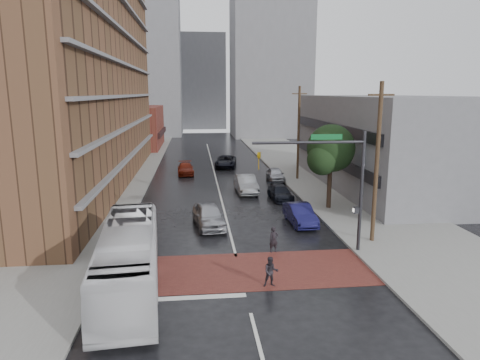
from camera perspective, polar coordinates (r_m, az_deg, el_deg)
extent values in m
plane|color=black|center=(22.85, 0.10, -12.53)|extent=(160.00, 160.00, 0.00)
cube|color=maroon|center=(23.30, -0.04, -12.01)|extent=(14.00, 5.00, 0.02)
cube|color=gray|center=(47.57, -17.17, -0.15)|extent=(9.00, 90.00, 0.15)
cube|color=gray|center=(48.64, 10.45, 0.43)|extent=(9.00, 90.00, 0.15)
cube|color=brown|center=(46.48, -21.63, 16.58)|extent=(10.00, 44.00, 28.00)
cube|color=maroon|center=(75.59, -13.57, 6.86)|extent=(8.00, 16.00, 7.00)
cube|color=slate|center=(45.10, 18.59, 4.84)|extent=(11.00, 26.00, 9.00)
cube|color=slate|center=(99.65, -13.31, 15.14)|extent=(18.00, 16.00, 32.00)
cube|color=slate|center=(94.54, 4.01, 16.84)|extent=(16.00, 14.00, 36.00)
cube|color=slate|center=(115.78, -5.10, 12.88)|extent=(12.00, 10.00, 24.00)
cylinder|color=#332319|center=(35.22, 11.83, -0.67)|extent=(0.36, 0.36, 4.00)
sphere|color=#1D3116|center=(34.72, 12.03, 4.17)|extent=(3.80, 3.80, 3.80)
sphere|color=#1D3116|center=(33.81, 10.94, 2.65)|extent=(2.40, 2.40, 2.40)
sphere|color=#1D3116|center=(35.80, 12.82, 3.39)|extent=(2.60, 2.60, 2.60)
cylinder|color=#2D2D33|center=(25.76, 15.85, -1.72)|extent=(0.20, 0.20, 7.20)
cylinder|color=#2D2D33|center=(24.24, 9.18, 4.96)|extent=(6.40, 0.16, 0.16)
imported|color=gold|center=(23.79, 2.57, 2.55)|extent=(0.20, 0.16, 1.00)
cube|color=#0C5926|center=(24.48, 11.47, 5.65)|extent=(1.80, 0.05, 0.30)
cube|color=#2D2D33|center=(25.91, 15.21, -3.89)|extent=(0.30, 0.30, 0.35)
cylinder|color=#473321|center=(27.43, 17.77, 1.94)|extent=(0.26, 0.26, 10.00)
cube|color=#473321|center=(27.08, 18.32, 10.73)|extent=(1.60, 0.12, 0.12)
cylinder|color=#473321|center=(46.28, 7.80, 6.12)|extent=(0.26, 0.26, 10.00)
cube|color=#473321|center=(46.07, 7.95, 11.32)|extent=(1.60, 0.12, 0.12)
imported|color=silver|center=(21.46, -14.60, -10.06)|extent=(3.56, 11.35, 3.11)
imported|color=black|center=(25.63, 4.52, -7.94)|extent=(0.63, 0.47, 1.57)
imported|color=#252026|center=(21.36, 4.15, -12.12)|extent=(0.76, 0.60, 1.52)
imported|color=#ABACB3|center=(30.31, -4.18, -4.75)|extent=(2.58, 5.04, 1.64)
imported|color=#95989C|center=(40.40, 0.80, -0.55)|extent=(1.97, 5.14, 1.67)
imported|color=maroon|center=(50.07, -7.26, 1.52)|extent=(2.03, 4.55, 1.30)
imported|color=black|center=(54.39, -1.92, 2.51)|extent=(3.25, 5.64, 1.48)
imported|color=#151446|center=(31.17, 8.01, -4.55)|extent=(1.75, 4.49, 1.46)
imported|color=black|center=(38.04, 5.38, -1.71)|extent=(1.93, 4.32, 1.23)
imported|color=#AFB1B7|center=(45.98, 4.74, 0.74)|extent=(1.72, 4.16, 1.41)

